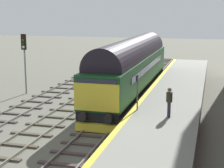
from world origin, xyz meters
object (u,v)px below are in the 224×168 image
at_px(diesel_locomotive, 132,66).
at_px(signal_post_far, 24,55).
at_px(platform_number_sign, 137,87).
at_px(waiting_passenger, 169,99).

height_order(diesel_locomotive, signal_post_far, signal_post_far).
relative_size(platform_number_sign, waiting_passenger, 1.28).
bearing_deg(signal_post_far, platform_number_sign, -30.06).
bearing_deg(signal_post_far, diesel_locomotive, 8.38).
bearing_deg(platform_number_sign, waiting_passenger, -26.00).
relative_size(diesel_locomotive, platform_number_sign, 8.93).
bearing_deg(platform_number_sign, signal_post_far, 149.94).
bearing_deg(diesel_locomotive, waiting_passenger, -64.84).
bearing_deg(waiting_passenger, diesel_locomotive, 2.63).
xyz_separation_m(platform_number_sign, waiting_passenger, (1.98, -0.97, -0.40)).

